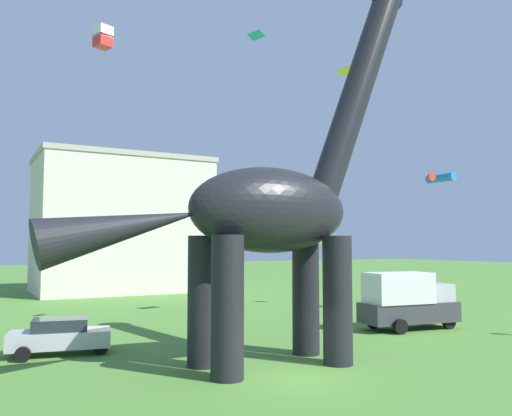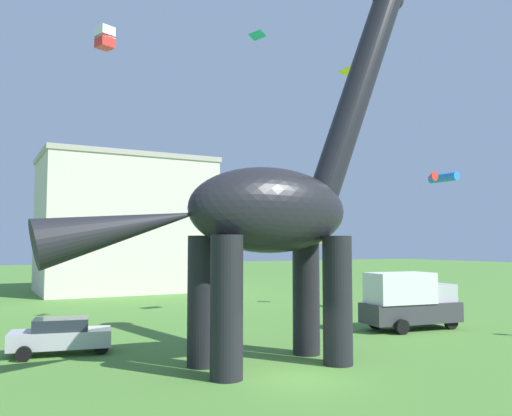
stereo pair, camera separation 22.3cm
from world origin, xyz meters
name	(u,v)px [view 1 (the left image)]	position (x,y,z in m)	size (l,w,h in m)	color
ground_plane	(300,378)	(0.00, 0.00, 0.00)	(240.00, 240.00, 0.00)	#4C7F33
dinosaur_sculpture	(269,210)	(0.02, 2.22, 6.15)	(16.27, 3.45, 17.01)	black
parked_sedan_left	(60,336)	(-6.88, 8.46, 0.81)	(4.47, 2.57, 1.55)	#B7B7BC
parked_box_truck	(407,300)	(11.41, 6.19, 1.65)	(5.83, 2.83, 3.20)	#38383D
kite_mid_left	(351,72)	(10.53, 9.79, 15.78)	(1.96, 1.68, 0.24)	yellow
kite_drifting	(103,37)	(-3.88, 15.09, 17.10)	(1.13, 1.13, 1.26)	white
kite_near_low	(438,178)	(18.72, 10.30, 9.55)	(1.95, 2.28, 0.66)	#287AE5
kite_mid_right	(256,35)	(3.08, 8.81, 16.32)	(1.23, 1.21, 1.23)	#19B2B7
kite_trailing	(320,239)	(14.20, 18.41, 5.21)	(0.67, 0.67, 0.68)	pink
background_building_block	(121,224)	(3.38, 38.43, 6.88)	(16.88, 11.48, 13.74)	beige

